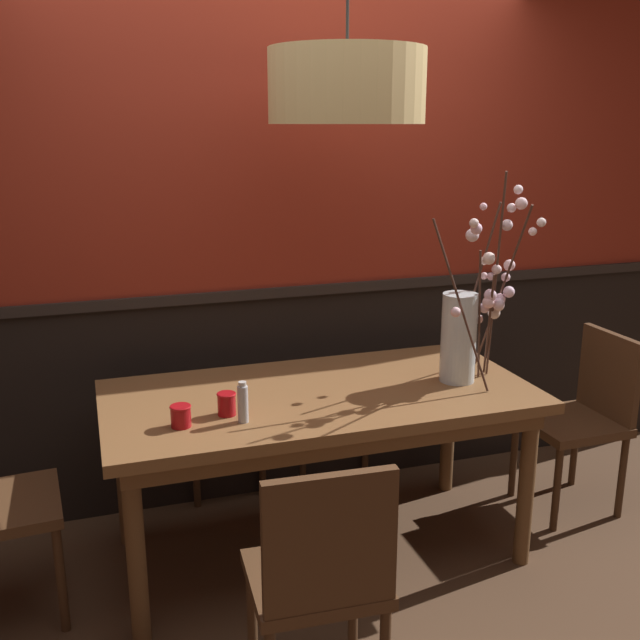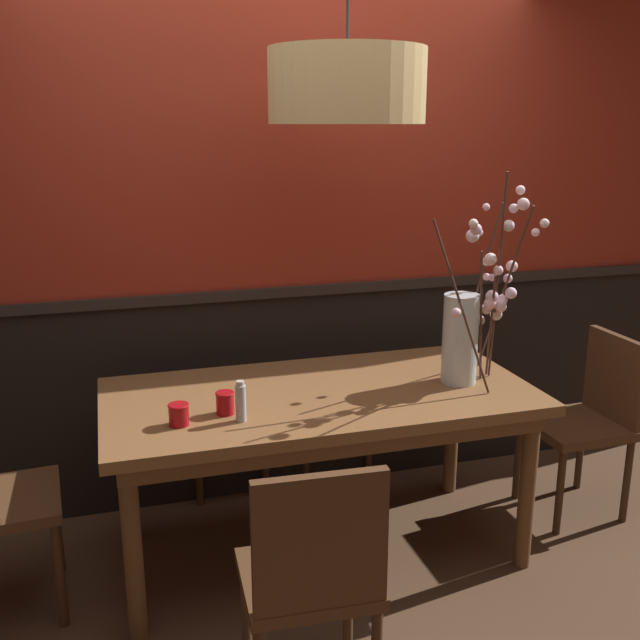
# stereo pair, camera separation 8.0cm
# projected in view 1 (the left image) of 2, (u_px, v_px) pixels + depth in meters

# --- Properties ---
(ground_plane) EXTENTS (24.00, 24.00, 0.00)m
(ground_plane) POSITION_uv_depth(u_px,v_px,m) (320.00, 551.00, 3.30)
(ground_plane) COLOR #4C3321
(back_wall) EXTENTS (5.06, 0.14, 2.67)m
(back_wall) POSITION_uv_depth(u_px,v_px,m) (276.00, 238.00, 3.58)
(back_wall) COLOR black
(back_wall) RESTS_ON ground
(dining_table) EXTENTS (1.82, 0.89, 0.77)m
(dining_table) POSITION_uv_depth(u_px,v_px,m) (320.00, 410.00, 3.12)
(dining_table) COLOR brown
(dining_table) RESTS_ON ground
(chair_near_side_left) EXTENTS (0.45, 0.41, 0.91)m
(chair_near_side_left) POSITION_uv_depth(u_px,v_px,m) (321.00, 575.00, 2.27)
(chair_near_side_left) COLOR #4C301C
(chair_near_side_left) RESTS_ON ground
(chair_far_side_left) EXTENTS (0.43, 0.44, 0.90)m
(chair_far_side_left) POSITION_uv_depth(u_px,v_px,m) (216.00, 390.00, 3.84)
(chair_far_side_left) COLOR #4C301C
(chair_far_side_left) RESTS_ON ground
(chair_head_east_end) EXTENTS (0.44, 0.42, 0.89)m
(chair_head_east_end) POSITION_uv_depth(u_px,v_px,m) (584.00, 411.00, 3.58)
(chair_head_east_end) COLOR #4C301C
(chair_head_east_end) RESTS_ON ground
(chair_far_side_right) EXTENTS (0.43, 0.42, 0.95)m
(chair_far_side_right) POSITION_uv_depth(u_px,v_px,m) (323.00, 373.00, 4.04)
(chair_far_side_right) COLOR #4C301C
(chair_far_side_right) RESTS_ON ground
(vase_with_blossoms) EXTENTS (0.57, 0.49, 0.92)m
(vase_with_blossoms) POSITION_uv_depth(u_px,v_px,m) (466.00, 328.00, 3.16)
(vase_with_blossoms) COLOR silver
(vase_with_blossoms) RESTS_ON dining_table
(candle_holder_nearer_center) EXTENTS (0.08, 0.08, 0.08)m
(candle_holder_nearer_center) POSITION_uv_depth(u_px,v_px,m) (181.00, 416.00, 2.72)
(candle_holder_nearer_center) COLOR #9E0F14
(candle_holder_nearer_center) RESTS_ON dining_table
(candle_holder_nearer_edge) EXTENTS (0.08, 0.08, 0.09)m
(candle_holder_nearer_edge) POSITION_uv_depth(u_px,v_px,m) (227.00, 404.00, 2.83)
(candle_holder_nearer_edge) COLOR #9E0F14
(candle_holder_nearer_edge) RESTS_ON dining_table
(condiment_bottle) EXTENTS (0.04, 0.04, 0.16)m
(condiment_bottle) POSITION_uv_depth(u_px,v_px,m) (243.00, 403.00, 2.76)
(condiment_bottle) COLOR #ADADB2
(condiment_bottle) RESTS_ON dining_table
(pendant_lamp) EXTENTS (0.60, 0.60, 0.80)m
(pendant_lamp) POSITION_uv_depth(u_px,v_px,m) (347.00, 87.00, 2.78)
(pendant_lamp) COLOR tan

